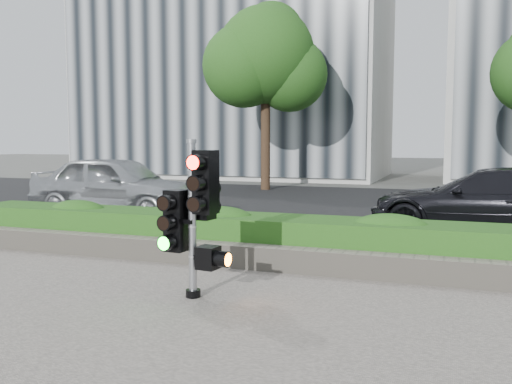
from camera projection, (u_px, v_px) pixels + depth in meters
ground at (229, 311)px, 6.06m from camera, size 120.00×120.00×0.00m
road at (364, 208)px, 15.43m from camera, size 60.00×13.00×0.02m
curb at (302, 252)px, 9.01m from camera, size 60.00×0.25×0.12m
stone_wall at (279, 259)px, 7.82m from camera, size 12.00×0.32×0.34m
hedge at (292, 239)px, 8.42m from camera, size 12.00×1.00×0.68m
building_left at (238, 40)px, 29.95m from camera, size 16.00×9.00×15.00m
tree_left at (266, 59)px, 20.76m from camera, size 4.61×4.03×7.34m
traffic_signal at (195, 211)px, 6.41m from camera, size 0.67×0.51×1.89m
car_silver at (117, 185)px, 13.60m from camera, size 4.57×1.97×1.53m
car_dark at (491, 202)px, 10.70m from camera, size 4.92×2.56×1.36m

